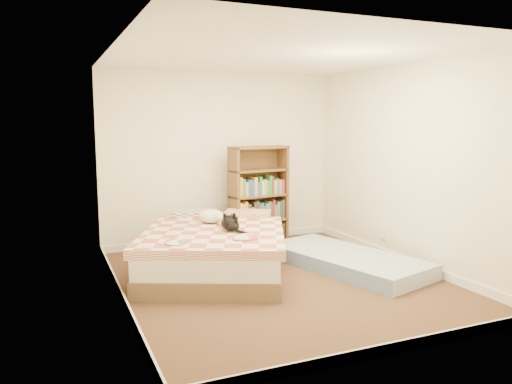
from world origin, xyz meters
name	(u,v)px	position (x,y,z in m)	size (l,w,h in m)	color
room	(280,176)	(0.00, 0.00, 1.20)	(3.51, 4.01, 2.51)	#41291C
bed	(214,249)	(-0.55, 0.67, 0.27)	(2.30, 2.63, 0.59)	brown
bookshelf	(258,208)	(0.45, 1.65, 0.54)	(0.90, 0.41, 1.44)	#4F371B
floor_mattress	(346,260)	(0.98, 0.13, 0.09)	(0.92, 2.05, 0.18)	#6C89B4
black_cat	(229,224)	(-0.42, 0.49, 0.60)	(0.29, 0.68, 0.15)	black
white_dog	(212,216)	(-0.48, 0.95, 0.61)	(0.43, 0.45, 0.16)	white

